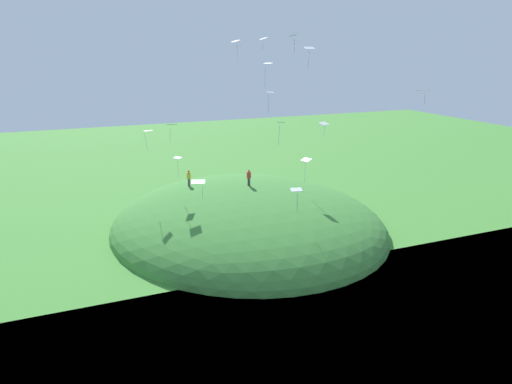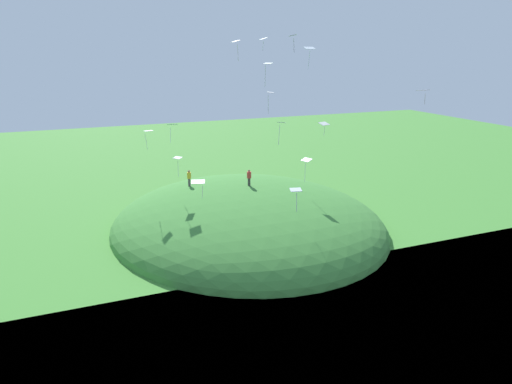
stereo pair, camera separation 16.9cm
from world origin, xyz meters
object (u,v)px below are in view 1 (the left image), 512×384
(kite_11, at_px, (293,36))
(kite_8, at_px, (199,182))
(kite_6, at_px, (309,49))
(kite_7, at_px, (296,191))
(kite_2, at_px, (423,91))
(kite_5, at_px, (177,159))
(kite_13, at_px, (236,42))
(kite_4, at_px, (172,125))
(person_with_child, at_px, (249,176))
(kite_12, at_px, (263,39))
(kite_10, at_px, (268,66))
(kite_1, at_px, (281,125))
(kite_9, at_px, (270,94))
(person_near_shore, at_px, (189,176))
(kite_3, at_px, (148,132))
(kite_14, at_px, (306,161))
(kite_0, at_px, (324,124))

(kite_11, bearing_deg, kite_8, 48.25)
(kite_6, relative_size, kite_7, 1.32)
(kite_2, distance_m, kite_5, 22.19)
(kite_7, xyz_separation_m, kite_13, (16.74, -1.93, 9.75))
(kite_4, bearing_deg, kite_2, -132.02)
(person_with_child, bearing_deg, kite_6, 19.05)
(kite_12, distance_m, kite_13, 2.71)
(kite_5, distance_m, kite_10, 11.97)
(kite_1, distance_m, kite_9, 5.16)
(kite_6, xyz_separation_m, kite_12, (3.32, 3.18, 0.93))
(kite_9, bearing_deg, kite_11, 174.44)
(person_near_shore, height_order, kite_3, kite_3)
(kite_1, xyz_separation_m, kite_9, (-3.28, 2.54, 3.07))
(kite_13, distance_m, kite_14, 12.96)
(person_with_child, bearing_deg, kite_0, -3.10)
(kite_3, distance_m, kite_14, 15.24)
(person_with_child, bearing_deg, kite_9, -55.90)
(kite_2, relative_size, kite_9, 0.62)
(kite_1, height_order, kite_2, kite_2)
(person_near_shore, bearing_deg, kite_9, 85.42)
(kite_0, height_order, kite_9, kite_9)
(kite_1, bearing_deg, kite_8, 109.34)
(kite_5, distance_m, kite_9, 11.59)
(kite_14, bearing_deg, person_with_child, 49.13)
(kite_3, xyz_separation_m, kite_12, (-1.73, -11.12, 8.48))
(kite_9, bearing_deg, kite_3, 39.55)
(kite_1, relative_size, kite_2, 1.89)
(kite_5, xyz_separation_m, kite_12, (0.65, -8.95, 10.75))
(kite_4, bearing_deg, kite_5, 178.75)
(kite_9, bearing_deg, kite_6, -51.17)
(person_near_shore, bearing_deg, kite_10, 98.60)
(person_near_shore, relative_size, kite_4, 0.93)
(kite_11, bearing_deg, kite_5, 24.31)
(person_with_child, height_order, kite_7, kite_7)
(kite_3, bearing_deg, kite_10, -126.61)
(person_near_shore, height_order, kite_6, kite_6)
(kite_8, bearing_deg, kite_5, -0.49)
(kite_5, height_order, kite_10, kite_10)
(kite_5, relative_size, kite_7, 1.24)
(kite_5, relative_size, kite_9, 1.07)
(kite_10, bearing_deg, kite_8, 111.18)
(kite_1, relative_size, kite_6, 1.02)
(kite_2, relative_size, kite_6, 0.54)
(person_with_child, height_order, kite_2, kite_2)
(person_with_child, height_order, kite_1, kite_1)
(kite_8, relative_size, kite_13, 0.75)
(kite_12, xyz_separation_m, kite_14, (-4.94, -2.34, -11.05))
(kite_3, distance_m, kite_13, 11.85)
(kite_2, relative_size, kite_10, 0.54)
(kite_13, bearing_deg, kite_3, 80.31)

